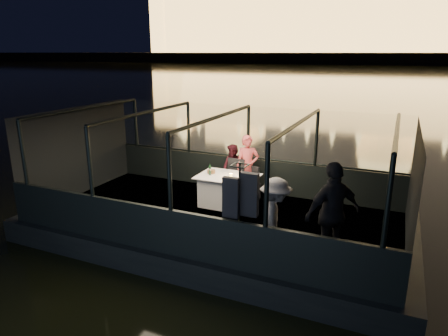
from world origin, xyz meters
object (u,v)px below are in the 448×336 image
at_px(chair_port_left, 233,182).
at_px(chair_port_right, 250,182).
at_px(dining_table_central, 228,191).
at_px(wine_bottle, 210,169).
at_px(passenger_stripe, 275,216).
at_px(person_man_maroon, 233,166).
at_px(person_woman_coral, 247,169).
at_px(coat_stand, 239,216).
at_px(passenger_dark, 332,218).

xyz_separation_m(chair_port_left, chair_port_right, (0.42, 0.11, 0.00)).
height_order(dining_table_central, wine_bottle, wine_bottle).
relative_size(dining_table_central, chair_port_right, 1.74).
bearing_deg(chair_port_right, dining_table_central, -101.33).
height_order(dining_table_central, passenger_stripe, passenger_stripe).
bearing_deg(passenger_stripe, person_man_maroon, 15.96).
height_order(passenger_stripe, wine_bottle, passenger_stripe).
xyz_separation_m(passenger_stripe, wine_bottle, (-2.25, 2.00, 0.06)).
bearing_deg(chair_port_left, person_man_maroon, 114.41).
xyz_separation_m(chair_port_left, person_woman_coral, (0.27, 0.31, 0.30)).
bearing_deg(dining_table_central, coat_stand, -62.68).
relative_size(coat_stand, person_woman_coral, 1.15).
bearing_deg(dining_table_central, passenger_stripe, -49.03).
height_order(chair_port_left, coat_stand, coat_stand).
xyz_separation_m(person_woman_coral, person_man_maroon, (-0.42, 0.04, 0.00)).
bearing_deg(coat_stand, chair_port_right, 106.59).
bearing_deg(dining_table_central, chair_port_right, 61.17).
bearing_deg(person_woman_coral, dining_table_central, -125.79).
distance_m(dining_table_central, passenger_dark, 3.33).
height_order(chair_port_right, person_man_maroon, person_man_maroon).
xyz_separation_m(chair_port_right, person_man_maroon, (-0.57, 0.23, 0.30)).
distance_m(chair_port_right, coat_stand, 3.26).
distance_m(coat_stand, passenger_dark, 1.64).
xyz_separation_m(coat_stand, person_woman_coral, (-1.08, 3.29, -0.15)).
bearing_deg(person_woman_coral, wine_bottle, -146.78).
bearing_deg(chair_port_right, passenger_stripe, -44.19).
xyz_separation_m(passenger_dark, wine_bottle, (-3.20, 1.69, 0.06)).
bearing_deg(person_man_maroon, chair_port_right, -2.63).
distance_m(passenger_dark, wine_bottle, 3.62).
bearing_deg(wine_bottle, passenger_dark, -27.91).
relative_size(chair_port_left, person_man_maroon, 0.75).
xyz_separation_m(person_man_maroon, passenger_dark, (2.98, -2.66, 0.10)).
bearing_deg(dining_table_central, wine_bottle, -167.40).
bearing_deg(chair_port_right, passenger_dark, -27.64).
relative_size(chair_port_right, wine_bottle, 3.00).
relative_size(dining_table_central, coat_stand, 0.78).
relative_size(dining_table_central, chair_port_left, 1.45).
distance_m(chair_port_right, passenger_stripe, 3.12).
distance_m(person_man_maroon, wine_bottle, 1.00).
xyz_separation_m(person_woman_coral, passenger_stripe, (1.62, -2.92, 0.10)).
distance_m(passenger_stripe, passenger_dark, 0.99).
xyz_separation_m(chair_port_left, passenger_dark, (2.84, -2.31, 0.40)).
relative_size(dining_table_central, person_man_maroon, 1.09).
distance_m(dining_table_central, chair_port_right, 0.73).
relative_size(dining_table_central, person_woman_coral, 0.89).
bearing_deg(chair_port_left, passenger_stripe, -52.97).
bearing_deg(person_man_maroon, passenger_dark, -21.99).
relative_size(coat_stand, person_man_maroon, 1.40).
bearing_deg(passenger_stripe, coat_stand, 105.12).
height_order(chair_port_left, person_woman_coral, person_woman_coral).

